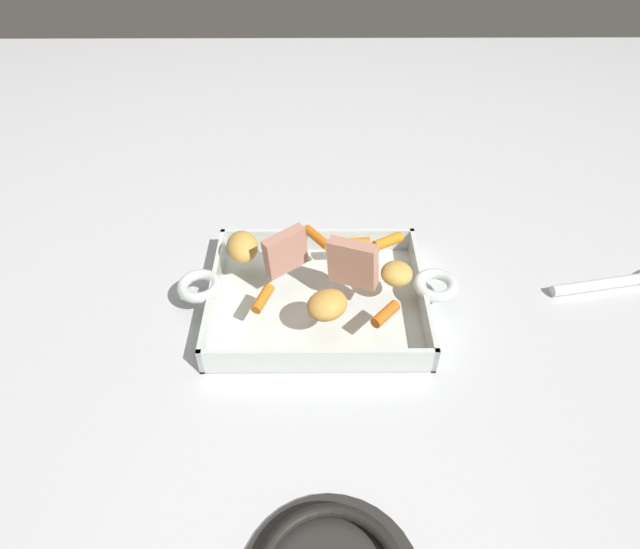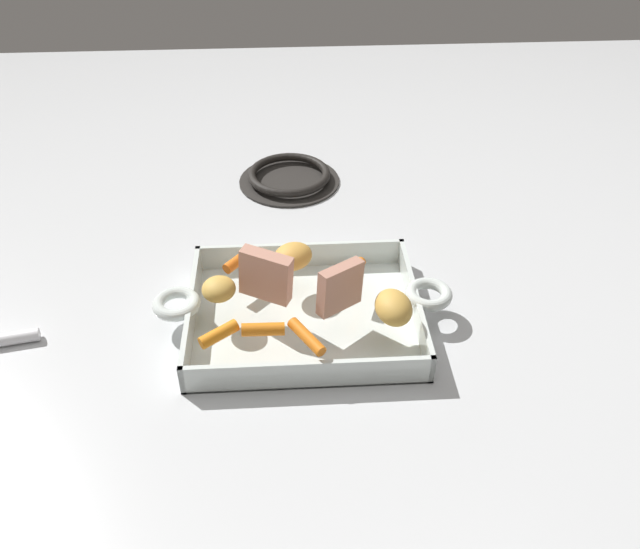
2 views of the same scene
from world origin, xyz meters
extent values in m
plane|color=silver|center=(0.00, 0.00, 0.00)|extent=(2.13, 2.13, 0.00)
cube|color=silver|center=(0.00, 0.00, 0.00)|extent=(0.30, 0.24, 0.01)
cube|color=silver|center=(0.00, 0.12, 0.02)|extent=(0.30, 0.01, 0.04)
cube|color=silver|center=(0.00, -0.12, 0.02)|extent=(0.30, 0.01, 0.04)
cube|color=silver|center=(0.15, 0.00, 0.02)|extent=(0.01, 0.24, 0.04)
cube|color=silver|center=(-0.15, 0.00, 0.02)|extent=(0.01, 0.24, 0.04)
torus|color=silver|center=(0.16, 0.00, 0.04)|extent=(0.06, 0.06, 0.02)
torus|color=silver|center=(-0.16, 0.00, 0.04)|extent=(0.06, 0.06, 0.02)
cube|color=tan|center=(0.05, 0.00, 0.08)|extent=(0.07, 0.05, 0.07)
cube|color=tan|center=(-0.04, 0.03, 0.08)|extent=(0.06, 0.05, 0.07)
cylinder|color=orange|center=(0.05, 0.07, 0.05)|extent=(0.05, 0.02, 0.02)
cylinder|color=orange|center=(0.09, -0.07, 0.05)|extent=(0.04, 0.04, 0.02)
cylinder|color=orange|center=(0.00, 0.09, 0.05)|extent=(0.05, 0.06, 0.02)
cylinder|color=orange|center=(-0.07, -0.04, 0.05)|extent=(0.03, 0.05, 0.02)
cylinder|color=orange|center=(0.10, 0.08, 0.05)|extent=(0.05, 0.04, 0.02)
ellipsoid|color=gold|center=(0.11, 0.00, 0.06)|extent=(0.05, 0.05, 0.03)
ellipsoid|color=gold|center=(-0.11, 0.05, 0.06)|extent=(0.05, 0.07, 0.04)
ellipsoid|color=gold|center=(0.01, -0.06, 0.06)|extent=(0.07, 0.07, 0.03)
cylinder|color=white|center=(0.41, 0.03, 0.01)|extent=(0.15, 0.04, 0.02)
camera|label=1|loc=(0.00, -0.54, 0.56)|focal=30.37mm
camera|label=2|loc=(0.02, 0.66, 0.59)|focal=37.32mm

